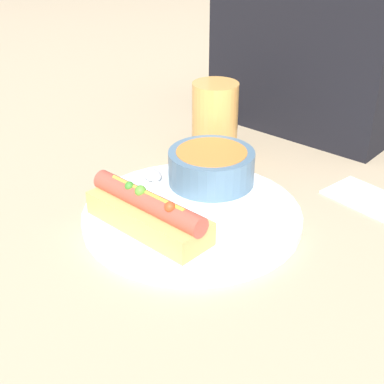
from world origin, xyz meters
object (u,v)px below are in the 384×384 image
object	(u,v)px
hot_dog	(148,213)
drinking_glass	(215,119)
spoon	(157,183)
soup_bowl	(211,165)

from	to	relation	value
hot_dog	drinking_glass	world-z (taller)	drinking_glass
spoon	drinking_glass	world-z (taller)	drinking_glass
hot_dog	drinking_glass	xyz separation A→B (m)	(-0.10, 0.25, 0.02)
soup_bowl	drinking_glass	bearing A→B (deg)	126.95
hot_dog	drinking_glass	bearing A→B (deg)	112.76
drinking_glass	hot_dog	bearing A→B (deg)	-68.76
soup_bowl	hot_dog	bearing A→B (deg)	-82.57
hot_dog	spoon	world-z (taller)	hot_dog
drinking_glass	spoon	bearing A→B (deg)	-80.39
hot_dog	drinking_glass	size ratio (longest dim) A/B	1.46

